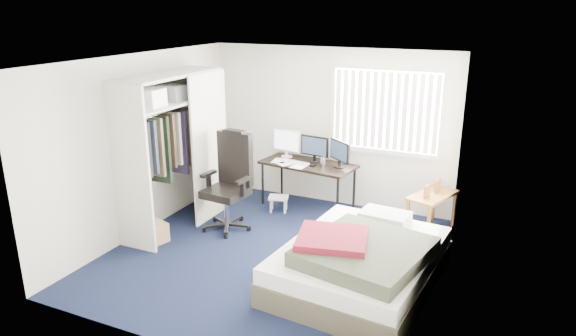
% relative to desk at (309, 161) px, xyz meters
% --- Properties ---
extents(ground, '(4.20, 4.20, 0.00)m').
position_rel_desk_xyz_m(ground, '(0.21, -1.75, -0.76)').
color(ground, black).
rests_on(ground, ground).
extents(room_shell, '(4.20, 4.20, 4.20)m').
position_rel_desk_xyz_m(room_shell, '(0.21, -1.75, 0.75)').
color(room_shell, silver).
rests_on(room_shell, ground).
extents(window_assembly, '(1.72, 0.09, 1.32)m').
position_rel_desk_xyz_m(window_assembly, '(1.11, 0.29, 0.84)').
color(window_assembly, white).
rests_on(window_assembly, ground).
extents(closet, '(0.64, 1.84, 2.22)m').
position_rel_desk_xyz_m(closet, '(-1.47, -1.49, 0.59)').
color(closet, beige).
rests_on(closet, ground).
extents(desk, '(1.56, 0.89, 1.19)m').
position_rel_desk_xyz_m(desk, '(0.00, 0.00, 0.00)').
color(desk, black).
rests_on(desk, ground).
extents(office_chair, '(0.72, 0.72, 1.42)m').
position_rel_desk_xyz_m(office_chair, '(-0.74, -1.21, -0.22)').
color(office_chair, black).
rests_on(office_chair, ground).
extents(footstool, '(0.36, 0.32, 0.25)m').
position_rel_desk_xyz_m(footstool, '(-0.34, -0.41, -0.57)').
color(footstool, white).
rests_on(footstool, ground).
extents(nightstand, '(0.66, 0.91, 0.74)m').
position_rel_desk_xyz_m(nightstand, '(1.96, -0.16, -0.27)').
color(nightstand, brown).
rests_on(nightstand, ground).
extents(bed, '(1.80, 2.29, 0.70)m').
position_rel_desk_xyz_m(bed, '(1.47, -2.01, -0.47)').
color(bed, '#464133').
rests_on(bed, ground).
extents(pine_box, '(0.42, 0.36, 0.27)m').
position_rel_desk_xyz_m(pine_box, '(-1.44, -2.08, -0.63)').
color(pine_box, tan).
rests_on(pine_box, ground).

